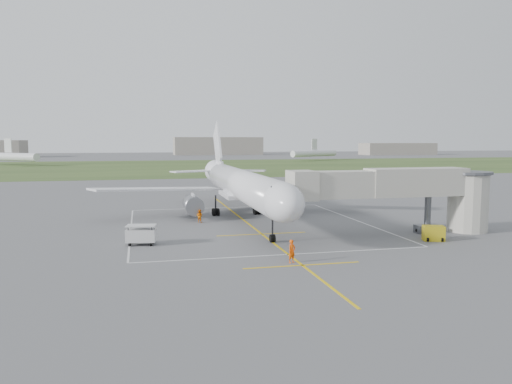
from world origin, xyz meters
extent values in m
plane|color=#5E5E61|center=(0.00, 0.00, 0.00)|extent=(700.00, 700.00, 0.00)
cube|color=#33491F|center=(0.00, 130.00, 0.01)|extent=(700.00, 120.00, 0.02)
cube|color=yellow|center=(0.00, -5.00, 0.01)|extent=(0.25, 60.00, 0.01)
cube|color=yellow|center=(0.00, -24.00, 0.01)|extent=(10.00, 0.25, 0.01)
cube|color=yellow|center=(0.00, -10.00, 0.01)|extent=(10.00, 0.25, 0.01)
cube|color=silver|center=(0.00, 12.00, 0.01)|extent=(28.00, 0.20, 0.01)
cube|color=silver|center=(0.00, -20.00, 0.01)|extent=(28.00, 0.20, 0.01)
cube|color=silver|center=(-14.00, -4.00, 0.01)|extent=(0.20, 32.00, 0.01)
cube|color=silver|center=(14.00, -4.00, 0.01)|extent=(0.20, 32.00, 0.01)
cylinder|color=silver|center=(0.00, 0.00, 4.50)|extent=(3.80, 36.00, 3.80)
ellipsoid|color=silver|center=(0.00, -18.00, 4.50)|extent=(3.80, 7.22, 3.80)
cube|color=black|center=(0.00, -18.90, 5.55)|extent=(2.40, 1.60, 0.99)
cone|color=silver|center=(0.00, 20.50, 4.90)|extent=(3.80, 6.00, 3.80)
cube|color=silver|center=(10.50, 6.00, 3.65)|extent=(17.93, 11.24, 1.23)
cube|color=silver|center=(-10.50, 6.00, 3.65)|extent=(17.93, 11.24, 1.23)
cube|color=silver|center=(0.00, 3.00, 2.95)|extent=(4.20, 8.00, 0.50)
cube|color=silver|center=(0.00, 21.20, 9.20)|extent=(0.30, 7.89, 8.65)
cube|color=silver|center=(0.00, 19.00, 6.20)|extent=(0.35, 5.00, 1.20)
cube|color=silver|center=(4.20, 20.20, 5.10)|extent=(7.85, 5.03, 0.20)
cube|color=silver|center=(-4.20, 20.20, 5.10)|extent=(7.85, 5.03, 0.20)
cylinder|color=slate|center=(6.20, 2.50, 1.90)|extent=(2.30, 4.20, 2.30)
cube|color=silver|center=(6.20, 2.20, 2.70)|extent=(0.25, 2.40, 1.20)
cylinder|color=slate|center=(-6.20, 2.50, 1.90)|extent=(2.30, 4.20, 2.30)
cube|color=silver|center=(-6.20, 2.20, 2.70)|extent=(0.25, 2.40, 1.20)
cylinder|color=black|center=(0.00, -14.50, 1.30)|extent=(0.18, 0.18, 2.60)
cylinder|color=black|center=(-0.11, -14.50, 0.40)|extent=(0.28, 0.80, 0.80)
cylinder|color=black|center=(0.11, -14.50, 0.40)|extent=(0.28, 0.80, 0.80)
cylinder|color=black|center=(2.90, 4.50, 1.40)|extent=(0.22, 0.22, 2.80)
cylinder|color=black|center=(2.62, 4.15, 0.48)|extent=(0.32, 0.96, 0.96)
cylinder|color=black|center=(3.18, 4.15, 0.48)|extent=(0.32, 0.96, 0.96)
cylinder|color=black|center=(2.62, 4.85, 0.48)|extent=(0.32, 0.96, 0.96)
cylinder|color=black|center=(3.18, 4.85, 0.48)|extent=(0.32, 0.96, 0.96)
cylinder|color=black|center=(-2.90, 4.50, 1.40)|extent=(0.22, 0.22, 2.80)
cylinder|color=black|center=(-3.18, 4.15, 0.48)|extent=(0.32, 0.96, 0.96)
cylinder|color=black|center=(-2.62, 4.15, 0.48)|extent=(0.32, 0.96, 0.96)
cylinder|color=black|center=(-3.18, 4.85, 0.48)|extent=(0.32, 0.96, 0.96)
cylinder|color=black|center=(-2.62, 4.85, 0.48)|extent=(0.32, 0.96, 0.96)
cube|color=#ACA99B|center=(7.74, -13.50, 5.60)|extent=(11.09, 2.90, 2.80)
cube|color=#ACA99B|center=(16.46, -13.50, 5.70)|extent=(11.09, 3.10, 3.00)
cube|color=#ACA99B|center=(3.40, -13.50, 5.60)|extent=(2.60, 3.40, 3.00)
cylinder|color=#505257|center=(18.00, -13.50, 2.10)|extent=(0.70, 0.70, 4.20)
cube|color=#505257|center=(18.00, -13.50, 0.45)|extent=(2.60, 1.40, 0.90)
cylinder|color=#ACA99B|center=(23.00, -13.50, 3.20)|extent=(4.40, 4.40, 6.40)
cylinder|color=#505257|center=(23.00, -13.50, 6.60)|extent=(5.00, 5.00, 0.30)
cylinder|color=black|center=(17.00, -13.50, 0.35)|extent=(0.70, 0.30, 0.70)
cylinder|color=black|center=(19.00, -13.50, 0.35)|extent=(0.70, 0.30, 0.70)
cube|color=#B39F16|center=(16.25, -17.45, 0.77)|extent=(2.36, 1.89, 1.54)
cylinder|color=black|center=(15.39, -17.78, 0.23)|extent=(0.33, 0.49, 0.45)
cylinder|color=black|center=(16.76, -18.21, 0.23)|extent=(0.33, 0.49, 0.45)
cube|color=silver|center=(-12.84, -12.74, 0.96)|extent=(3.08, 2.17, 1.24)
cube|color=silver|center=(-12.84, -12.74, 1.92)|extent=(3.08, 2.17, 0.09)
cylinder|color=black|center=(-14.07, -13.20, 1.18)|extent=(0.09, 0.09, 1.47)
cylinder|color=black|center=(-11.86, -13.61, 1.18)|extent=(0.09, 0.09, 1.47)
cylinder|color=black|center=(-13.83, -11.87, 1.18)|extent=(0.09, 0.09, 1.47)
cylinder|color=black|center=(-11.61, -12.28, 1.18)|extent=(0.09, 0.09, 1.47)
cylinder|color=black|center=(-13.95, -13.17, 0.23)|extent=(0.28, 0.48, 0.45)
cylinder|color=black|center=(-11.96, -13.53, 0.23)|extent=(0.28, 0.48, 0.45)
cylinder|color=black|center=(-13.73, -11.94, 0.23)|extent=(0.28, 0.48, 0.45)
cylinder|color=black|center=(-11.73, -12.31, 0.23)|extent=(0.28, 0.48, 0.45)
imported|color=#FF5508|center=(-0.59, -22.97, 0.98)|extent=(0.85, 0.74, 1.95)
imported|color=orange|center=(-5.73, -0.79, 0.81)|extent=(0.99, 0.92, 1.63)
cube|color=gray|center=(40.00, 280.00, 6.00)|extent=(60.00, 20.00, 12.00)
cube|color=gray|center=(160.00, 250.00, 4.00)|extent=(50.00, 18.00, 8.00)
cylinder|color=silver|center=(-63.55, 153.37, 3.50)|extent=(26.62, 22.96, 3.20)
cube|color=silver|center=(-63.55, 153.37, 8.00)|extent=(3.26, 2.79, 5.50)
cylinder|color=silver|center=(72.11, 173.72, 3.50)|extent=(29.17, 19.06, 3.20)
cube|color=silver|center=(72.11, 173.72, 8.00)|extent=(3.59, 2.30, 5.50)
camera|label=1|loc=(-12.84, -62.19, 10.28)|focal=35.00mm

